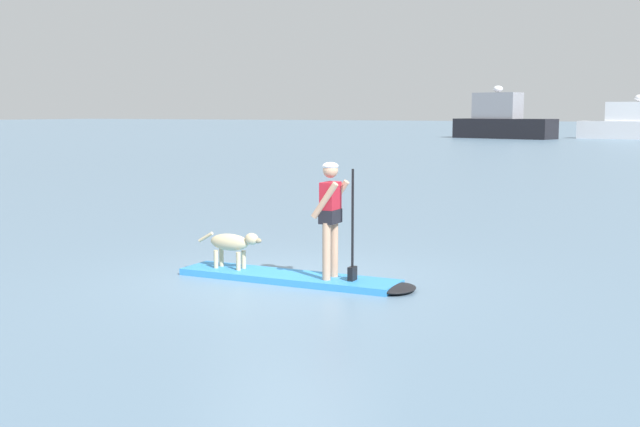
# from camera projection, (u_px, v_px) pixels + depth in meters

# --- Properties ---
(ground_plane) EXTENTS (400.00, 400.00, 0.00)m
(ground_plane) POSITION_uv_depth(u_px,v_px,m) (288.00, 281.00, 11.95)
(ground_plane) COLOR slate
(paddleboard) EXTENTS (3.73, 0.90, 0.10)m
(paddleboard) POSITION_uv_depth(u_px,v_px,m) (302.00, 279.00, 11.84)
(paddleboard) COLOR #338CD8
(paddleboard) RESTS_ON ground_plane
(person_paddler) EXTENTS (0.61, 0.49, 1.69)m
(person_paddler) POSITION_uv_depth(u_px,v_px,m) (331.00, 212.00, 11.50)
(person_paddler) COLOR tan
(person_paddler) RESTS_ON paddleboard
(dog) EXTENTS (1.14, 0.25, 0.58)m
(dog) POSITION_uv_depth(u_px,v_px,m) (232.00, 243.00, 12.31)
(dog) COLOR #CCB78C
(dog) RESTS_ON paddleboard
(moored_boat_far_starboard) EXTENTS (9.88, 4.85, 4.93)m
(moored_boat_far_starboard) POSITION_uv_depth(u_px,v_px,m) (502.00, 121.00, 75.06)
(moored_boat_far_starboard) COLOR black
(moored_boat_far_starboard) RESTS_ON ground_plane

